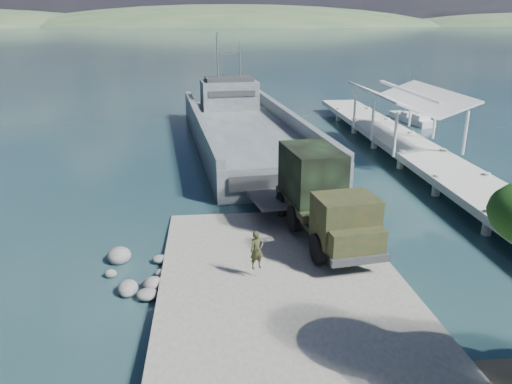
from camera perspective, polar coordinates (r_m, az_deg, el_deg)
The scene contains 10 objects.
ground at distance 21.45m, azimuth 2.79°, elevation -10.54°, with size 1400.00×1400.00×0.00m, color #1B3A41.
boat_ramp at distance 20.47m, azimuth 3.22°, elevation -11.32°, with size 10.00×18.00×0.50m, color slate.
shoreline_rocks at distance 21.93m, azimuth -13.93°, elevation -10.42°, with size 3.20×5.60×0.90m, color #61625F, non-canonical shape.
distant_headlands at distance 580.86m, azimuth -0.65°, elevation 18.43°, with size 1000.00×240.00×48.00m, color #304A2E, non-canonical shape.
pier at distance 41.40m, azimuth 17.02°, elevation 5.90°, with size 6.40×44.00×6.10m.
landing_craft at distance 43.62m, azimuth -1.16°, elevation 6.35°, with size 11.18×34.00×9.94m.
military_truck at distance 24.50m, azimuth 7.50°, elevation -0.37°, with size 3.72×8.79×3.95m.
soldier at distance 20.63m, azimuth 0.09°, elevation -7.63°, with size 0.60×0.39×1.64m, color black.
sailboat_near at distance 55.58m, azimuth 17.88°, elevation 7.78°, with size 2.12×5.32×6.31m.
sailboat_far at distance 57.21m, azimuth 16.68°, elevation 8.19°, with size 1.88×4.86×5.78m.
Camera 1 is at (-2.91, -18.34, 10.72)m, focal length 35.00 mm.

